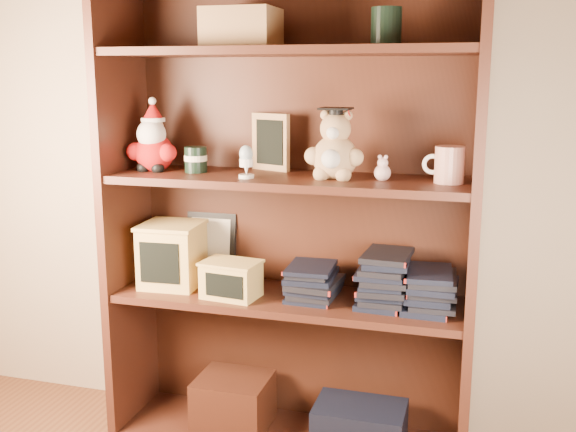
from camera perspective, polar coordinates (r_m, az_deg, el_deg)
name	(u,v)px	position (r m, az deg, el deg)	size (l,w,h in m)	color
bookcase	(292,225)	(2.23, 0.30, -0.77)	(1.20, 0.35, 1.60)	#421E13
shelf_lower	(288,299)	(2.25, 0.00, -7.06)	(1.14, 0.33, 0.02)	#421E13
shelf_upper	(288,180)	(2.15, 0.00, 3.06)	(1.14, 0.33, 0.02)	#421E13
santa_plush	(153,143)	(2.31, -11.35, 6.04)	(0.18, 0.13, 0.25)	#A50F0F
teachers_tin	(196,159)	(2.25, -7.81, 4.78)	(0.08, 0.08, 0.08)	black
chalkboard_plaque	(271,143)	(2.27, -1.47, 6.20)	(0.15, 0.11, 0.19)	#9E7547
egg_cup	(246,160)	(2.11, -3.56, 4.72)	(0.05, 0.05, 0.10)	white
grad_teddy_bear	(335,151)	(2.10, 3.98, 5.50)	(0.19, 0.16, 0.23)	tan
pink_figurine	(383,170)	(2.08, 8.01, 3.84)	(0.05, 0.05, 0.08)	beige
teacher_mug	(449,165)	(2.06, 13.43, 4.24)	(0.12, 0.09, 0.11)	silver
certificate_frame	(211,245)	(2.44, -6.53, -2.44)	(0.19, 0.05, 0.23)	black
treats_box	(172,254)	(2.36, -9.79, -3.20)	(0.21, 0.21, 0.22)	#DCB55A
pencils_box	(231,279)	(2.22, -4.84, -5.33)	(0.20, 0.15, 0.12)	#DCB55A
book_stack_left	(314,282)	(2.21, 2.20, -5.58)	(0.14, 0.20, 0.11)	black
book_stack_mid	(384,281)	(2.16, 8.14, -5.43)	(0.14, 0.20, 0.16)	black
book_stack_right	(431,292)	(2.15, 11.98, -6.30)	(0.14, 0.20, 0.11)	black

